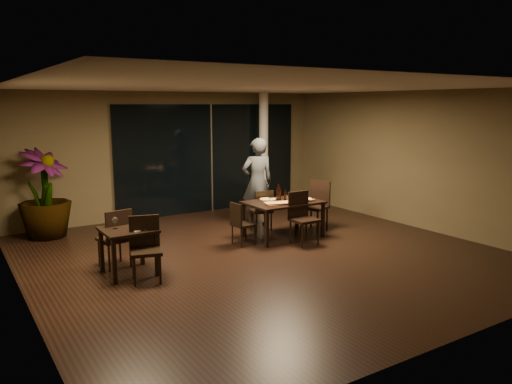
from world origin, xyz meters
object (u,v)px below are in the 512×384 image
object	(u,v)px
chair_main_left	(240,222)
bottle_a	(280,194)
chair_main_near	(302,215)
chair_main_right	(317,203)
side_table	(128,236)
bottle_c	(278,192)
bottle_b	(285,195)
chair_side_far	(116,235)
chair_main_far	(262,208)
diner	(257,182)
main_table	(283,205)
chair_side_near	(145,245)
potted_plant	(44,194)

from	to	relation	value
chair_main_left	bottle_a	bearing A→B (deg)	-87.79
chair_main_near	chair_main_right	world-z (taller)	chair_main_right
side_table	bottle_c	world-z (taller)	bottle_c
chair_main_right	bottle_b	world-z (taller)	chair_main_right
side_table	chair_side_far	size ratio (longest dim) A/B	0.80
chair_main_left	bottle_a	size ratio (longest dim) A/B	2.92
chair_main_far	chair_main_near	world-z (taller)	chair_main_near
diner	bottle_a	size ratio (longest dim) A/B	6.87
bottle_a	bottle_b	bearing A→B (deg)	-34.88
main_table	bottle_c	xyz separation A→B (m)	(-0.03, 0.13, 0.25)
main_table	chair_main_right	bearing A→B (deg)	7.94
chair_side_far	chair_side_near	xyz separation A→B (m)	(0.21, -0.79, -0.00)
chair_main_left	chair_main_near	bearing A→B (deg)	-118.82
chair_main_far	chair_main_near	distance (m)	1.24
bottle_b	bottle_c	world-z (taller)	bottle_c
chair_main_near	chair_side_near	xyz separation A→B (m)	(-3.31, -0.33, -0.01)
diner	bottle_b	bearing A→B (deg)	100.27
diner	chair_main_left	bearing A→B (deg)	57.39
bottle_b	side_table	bearing A→B (deg)	-171.95
chair_side_near	side_table	bearing A→B (deg)	125.08
side_table	chair_main_left	distance (m)	2.41
main_table	side_table	world-z (taller)	same
main_table	chair_main_left	xyz separation A→B (m)	(-1.04, -0.03, -0.21)
chair_side_far	potted_plant	xyz separation A→B (m)	(-0.62, 2.71, 0.35)
chair_side_far	side_table	bearing A→B (deg)	91.73
chair_main_near	potted_plant	xyz separation A→B (m)	(-4.14, 3.17, 0.34)
chair_main_far	bottle_a	world-z (taller)	bottle_a
diner	chair_side_near	bearing A→B (deg)	42.89
side_table	chair_main_far	size ratio (longest dim) A/B	0.90
chair_side_near	bottle_b	xyz separation A→B (m)	(3.31, 0.89, 0.32)
diner	bottle_c	xyz separation A→B (m)	(-0.11, -0.97, -0.07)
side_table	bottle_c	bearing A→B (deg)	10.61
chair_main_right	bottle_c	distance (m)	1.08
diner	potted_plant	xyz separation A→B (m)	(-4.17, 1.50, -0.07)
main_table	potted_plant	distance (m)	4.86
chair_side_far	bottle_a	distance (m)	3.45
diner	chair_main_far	bearing A→B (deg)	83.44
chair_main_near	diner	bearing A→B (deg)	89.95
chair_main_left	chair_side_far	distance (m)	2.44
side_table	potted_plant	world-z (taller)	potted_plant
chair_main_left	bottle_a	distance (m)	1.08
chair_main_right	chair_side_near	bearing A→B (deg)	-96.24
chair_main_right	chair_main_near	bearing A→B (deg)	-73.58
chair_side_near	bottle_c	world-z (taller)	bottle_c
chair_main_far	potted_plant	distance (m)	4.49
chair_main_near	chair_side_far	world-z (taller)	chair_main_near
side_table	chair_main_right	distance (m)	4.45
chair_main_near	chair_main_left	distance (m)	1.21
side_table	potted_plant	xyz separation A→B (m)	(-0.69, 3.10, 0.29)
diner	bottle_c	world-z (taller)	diner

